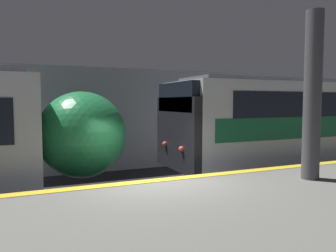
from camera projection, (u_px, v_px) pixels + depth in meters
The scene contains 4 objects.
ground_plane at pixel (156, 227), 7.42m from camera, with size 120.00×120.00×0.00m, color black.
platform at pixel (214, 249), 5.09m from camera, with size 40.00×4.99×1.13m.
station_rear_barrier at pixel (98, 120), 13.17m from camera, with size 50.00×0.15×4.23m.
support_pillar_near at pixel (312, 96), 7.22m from camera, with size 0.38×0.38×3.71m.
Camera 1 is at (-2.62, -6.74, 2.84)m, focal length 35.00 mm.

